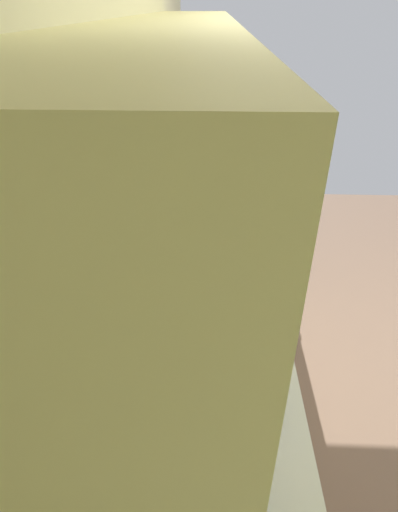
{
  "coord_description": "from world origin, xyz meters",
  "views": [
    {
      "loc": [
        -1.77,
        1.15,
        2.15
      ],
      "look_at": [
        -0.55,
        1.2,
        1.38
      ],
      "focal_mm": 28.01,
      "sensor_mm": 36.0,
      "label": 1
    }
  ],
  "objects_px": {
    "microwave": "(210,361)",
    "kettle": "(240,494)",
    "oven_range": "(216,216)",
    "bowl": "(228,243)"
  },
  "relations": [
    {
      "from": "kettle",
      "to": "microwave",
      "type": "bearing_deg",
      "value": 12.35
    },
    {
      "from": "microwave",
      "to": "kettle",
      "type": "height_order",
      "value": "microwave"
    },
    {
      "from": "oven_range",
      "to": "kettle",
      "type": "height_order",
      "value": "oven_range"
    },
    {
      "from": "kettle",
      "to": "oven_range",
      "type": "bearing_deg",
      "value": 1.3
    },
    {
      "from": "microwave",
      "to": "bowl",
      "type": "height_order",
      "value": "microwave"
    },
    {
      "from": "bowl",
      "to": "kettle",
      "type": "bearing_deg",
      "value": 180.0
    },
    {
      "from": "microwave",
      "to": "kettle",
      "type": "xyz_separation_m",
      "value": [
        -0.43,
        -0.09,
        -0.08
      ]
    },
    {
      "from": "kettle",
      "to": "bowl",
      "type": "bearing_deg",
      "value": 0.0
    },
    {
      "from": "microwave",
      "to": "oven_range",
      "type": "bearing_deg",
      "value": -0.74
    },
    {
      "from": "bowl",
      "to": "kettle",
      "type": "distance_m",
      "value": 1.49
    }
  ]
}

